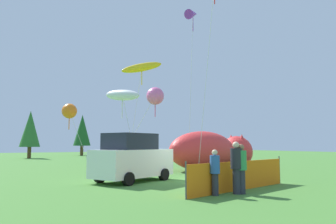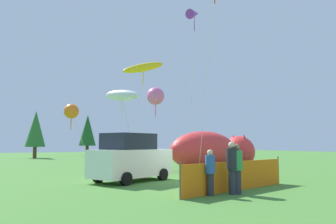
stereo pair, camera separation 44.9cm
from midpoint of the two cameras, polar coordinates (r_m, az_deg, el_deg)
ground_plane at (r=16.25m, az=3.77°, el=-11.98°), size 120.00×120.00×0.00m
parked_car at (r=16.17m, az=-7.03°, el=-8.01°), size 4.58×3.36×2.33m
folding_chair at (r=16.70m, az=11.63°, el=-10.01°), size 0.66×0.66×0.85m
inflatable_cat at (r=23.45m, az=6.98°, el=-6.94°), size 7.99×3.71×2.68m
safety_fence at (r=13.46m, az=11.57°, el=-10.79°), size 6.22×1.51×1.25m
spectator_in_white_shirt at (r=12.35m, az=10.77°, el=-9.10°), size 0.41×0.41×1.90m
spectator_in_green_shirt at (r=12.43m, az=11.63°, el=-9.29°), size 0.39×0.39×1.81m
spectator_in_yellow_shirt at (r=11.91m, az=7.09°, el=-10.04°), size 0.35×0.35×1.62m
kite_white_ghost at (r=18.32m, az=-8.65°, el=2.90°), size 1.76×2.38×4.99m
kite_yellow_hero at (r=24.16m, az=-5.11°, el=7.71°), size 3.23×1.22×8.13m
kite_orange_flower at (r=24.00m, az=-17.31°, el=0.14°), size 1.79×1.86×4.64m
kite_purple_delta at (r=25.06m, az=3.81°, el=16.55°), size 2.36×2.19×11.87m
kite_pink_octopus at (r=20.19m, az=-2.89°, el=2.78°), size 2.70×2.06×5.30m
horizon_tree_east at (r=53.26m, az=-14.95°, el=-3.10°), size 2.68×2.68×6.39m
horizon_tree_west at (r=45.10m, az=-23.14°, el=-2.73°), size 2.52×2.52×6.01m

